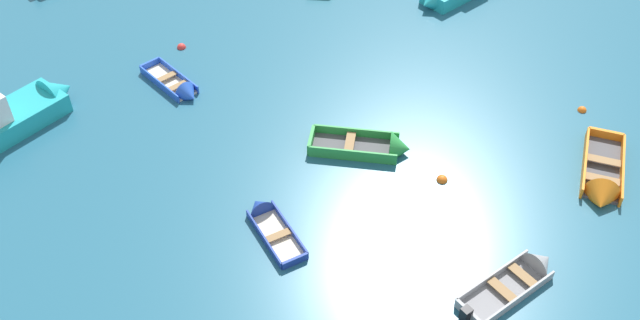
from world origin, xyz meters
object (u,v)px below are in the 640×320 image
mooring_buoy_outer_edge (182,48)px  rowboat_orange_back_row_center (602,185)px  rowboat_green_far_right (379,147)px  mooring_buoy_between_boats_left (582,111)px  motor_launch_turquoise_distant_center (6,117)px  rowboat_deep_blue_center (266,218)px  rowboat_grey_far_left (525,274)px  mooring_buoy_trailing (442,180)px  rowboat_blue_outer_left (180,89)px

mooring_buoy_outer_edge → rowboat_orange_back_row_center: bearing=-15.7°
rowboat_green_far_right → mooring_buoy_between_boats_left: size_ratio=10.82×
motor_launch_turquoise_distant_center → rowboat_deep_blue_center: (12.28, -2.57, -0.55)m
rowboat_grey_far_left → rowboat_green_far_right: size_ratio=0.90×
rowboat_grey_far_left → mooring_buoy_trailing: rowboat_grey_far_left is taller
rowboat_deep_blue_center → mooring_buoy_trailing: (6.27, 3.68, -0.15)m
motor_launch_turquoise_distant_center → rowboat_deep_blue_center: motor_launch_turquoise_distant_center is taller
rowboat_blue_outer_left → rowboat_orange_back_row_center: (18.51, -2.15, 0.05)m
rowboat_green_far_right → rowboat_orange_back_row_center: bearing=-1.3°
rowboat_deep_blue_center → rowboat_grey_far_left: bearing=-3.1°
rowboat_orange_back_row_center → rowboat_grey_far_left: bearing=-119.1°
rowboat_deep_blue_center → mooring_buoy_trailing: size_ratio=7.10×
mooring_buoy_outer_edge → mooring_buoy_between_boats_left: size_ratio=1.11×
motor_launch_turquoise_distant_center → mooring_buoy_trailing: bearing=3.4°
rowboat_orange_back_row_center → rowboat_deep_blue_center: size_ratio=1.45×
rowboat_deep_blue_center → rowboat_green_far_right: bearing=53.8°
rowboat_grey_far_left → mooring_buoy_outer_edge: 20.04m
rowboat_blue_outer_left → mooring_buoy_trailing: (12.35, -3.08, -0.18)m
motor_launch_turquoise_distant_center → mooring_buoy_trailing: 18.59m
rowboat_grey_far_left → mooring_buoy_between_boats_left: rowboat_grey_far_left is taller
rowboat_blue_outer_left → rowboat_orange_back_row_center: size_ratio=0.78×
rowboat_grey_far_left → mooring_buoy_outer_edge: size_ratio=8.69×
motor_launch_turquoise_distant_center → mooring_buoy_outer_edge: 9.07m
rowboat_grey_far_left → rowboat_green_far_right: (-6.06, 5.33, 0.05)m
rowboat_blue_outer_left → rowboat_deep_blue_center: rowboat_blue_outer_left is taller
rowboat_grey_far_left → rowboat_green_far_right: bearing=138.7°
rowboat_deep_blue_center → mooring_buoy_between_boats_left: bearing=38.7°
rowboat_grey_far_left → rowboat_deep_blue_center: size_ratio=1.21×
rowboat_blue_outer_left → mooring_buoy_outer_edge: bearing=110.8°
mooring_buoy_between_boats_left → rowboat_green_far_right: bearing=-150.5°
rowboat_grey_far_left → rowboat_green_far_right: 8.07m
mooring_buoy_outer_edge → mooring_buoy_trailing: mooring_buoy_trailing is taller
rowboat_blue_outer_left → mooring_buoy_trailing: 12.73m
rowboat_blue_outer_left → mooring_buoy_between_boats_left: 18.21m
rowboat_blue_outer_left → rowboat_orange_back_row_center: 18.63m
rowboat_green_far_right → mooring_buoy_trailing: (2.75, -1.13, -0.23)m
rowboat_deep_blue_center → mooring_buoy_between_boats_left: (11.91, 9.55, -0.15)m
rowboat_blue_outer_left → mooring_buoy_between_boats_left: size_ratio=9.13×
rowboat_grey_far_left → rowboat_green_far_right: rowboat_green_far_right is taller
rowboat_orange_back_row_center → mooring_buoy_trailing: (-6.16, -0.93, -0.23)m
rowboat_grey_far_left → rowboat_blue_outer_left: size_ratio=1.06×
rowboat_grey_far_left → motor_launch_turquoise_distant_center: bearing=172.0°
rowboat_deep_blue_center → mooring_buoy_outer_edge: (-7.38, 10.16, -0.15)m
rowboat_grey_far_left → rowboat_orange_back_row_center: bearing=60.9°
rowboat_deep_blue_center → mooring_buoy_between_boats_left: 15.27m
rowboat_grey_far_left → rowboat_orange_back_row_center: size_ratio=0.83×
motor_launch_turquoise_distant_center → rowboat_blue_outer_left: (6.20, 4.19, -0.52)m
rowboat_deep_blue_center → mooring_buoy_outer_edge: rowboat_deep_blue_center is taller
rowboat_grey_far_left → motor_launch_turquoise_distant_center: motor_launch_turquoise_distant_center is taller
rowboat_deep_blue_center → rowboat_orange_back_row_center: bearing=20.4°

